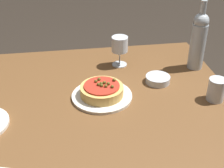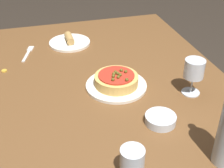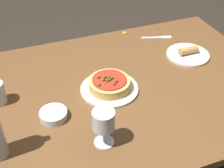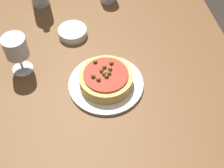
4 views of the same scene
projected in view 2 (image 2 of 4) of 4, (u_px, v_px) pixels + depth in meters
The scene contains 9 objects.
dining_table at pixel (110, 91), 1.39m from camera, with size 1.28×0.96×0.73m.
dinner_plate at pixel (117, 85), 1.25m from camera, with size 0.24×0.24×0.01m.
pizza at pixel (117, 79), 1.24m from camera, with size 0.17×0.17×0.06m.
wine_glass at pixel (194, 70), 1.16m from camera, with size 0.08×0.08×0.14m.
water_cup at pixel (132, 163), 0.85m from camera, with size 0.07×0.07×0.09m.
side_bowl at pixel (160, 119), 1.06m from camera, with size 0.11×0.11×0.03m.
fork at pixel (28, 53), 1.51m from camera, with size 0.16×0.07×0.00m.
side_plate at pixel (70, 42), 1.59m from camera, with size 0.21×0.21×0.05m.
bottle_cap at pixel (4, 71), 1.36m from camera, with size 0.02×0.02×0.01m.
Camera 2 is at (-1.11, 0.30, 1.42)m, focal length 50.00 mm.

